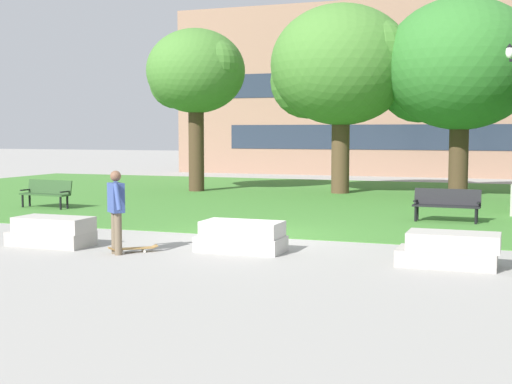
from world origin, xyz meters
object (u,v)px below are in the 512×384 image
concrete_block_right (450,250)px  person_skateboarder (116,207)px  concrete_block_left (242,237)px  concrete_block_center (52,232)px  park_bench_far_left (47,192)px  park_bench_near_right (447,203)px  skateboard (133,248)px

concrete_block_right → person_skateboarder: size_ratio=1.08×
concrete_block_left → concrete_block_center: bearing=-169.9°
concrete_block_center → park_bench_far_left: park_bench_far_left is taller
park_bench_near_right → concrete_block_right: bearing=-84.3°
concrete_block_right → park_bench_far_left: (-13.27, 5.89, 0.23)m
concrete_block_left → park_bench_near_right: 7.36m
concrete_block_center → concrete_block_right: bearing=3.5°
skateboard → concrete_block_right: bearing=6.0°
concrete_block_left → park_bench_far_left: park_bench_far_left is taller
concrete_block_left → park_bench_near_right: (3.56, 6.43, 0.23)m
concrete_block_right → park_bench_near_right: bearing=95.7°
person_skateboarder → park_bench_near_right: 9.60m
concrete_block_left → skateboard: (-2.07, -0.89, -0.22)m
person_skateboarder → park_bench_near_right: size_ratio=0.94×
concrete_block_left → park_bench_far_left: size_ratio=0.98×
person_skateboarder → skateboard: (0.20, 0.30, -0.88)m
park_bench_far_left → concrete_block_left: bearing=-32.1°
concrete_block_right → park_bench_far_left: 14.52m
concrete_block_center → skateboard: size_ratio=1.97×
park_bench_far_left → concrete_block_center: bearing=-52.7°
concrete_block_center → park_bench_far_left: size_ratio=0.98×
concrete_block_center → person_skateboarder: bearing=-13.3°
park_bench_near_right → park_bench_far_left: same height
concrete_block_center → concrete_block_right: 8.40m
skateboard → park_bench_far_left: park_bench_far_left is taller
concrete_block_center → park_bench_far_left: 8.06m
concrete_block_left → skateboard: bearing=-156.8°
concrete_block_left → concrete_block_right: same height
skateboard → park_bench_near_right: (5.63, 7.32, 0.45)m
person_skateboarder → concrete_block_center: bearing=166.7°
concrete_block_right → concrete_block_center: bearing=-176.5°
concrete_block_center → concrete_block_left: bearing=10.1°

